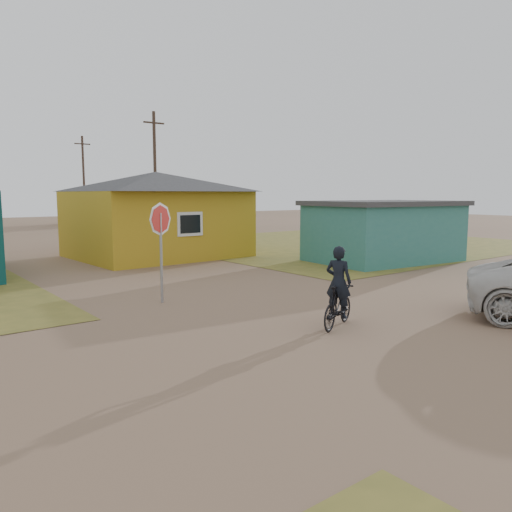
{
  "coord_description": "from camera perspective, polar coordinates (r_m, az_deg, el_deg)",
  "views": [
    {
      "loc": [
        -8.08,
        -7.07,
        2.89
      ],
      "look_at": [
        -0.23,
        3.0,
        1.3
      ],
      "focal_mm": 35.0,
      "sensor_mm": 36.0,
      "label": 1
    }
  ],
  "objects": [
    {
      "name": "shed_turquoise",
      "position": [
        22.27,
        14.37,
        2.82
      ],
      "size": [
        6.71,
        4.93,
        2.6
      ],
      "color": "#36776D",
      "rests_on": "ground"
    },
    {
      "name": "house_beige_east",
      "position": [
        50.43,
        -17.02,
        5.63
      ],
      "size": [
        6.95,
        6.05,
        3.6
      ],
      "color": "tan",
      "rests_on": "ground"
    },
    {
      "name": "cyclist",
      "position": [
        11.0,
        9.37,
        -4.74
      ],
      "size": [
        1.63,
        1.01,
        1.79
      ],
      "color": "black",
      "rests_on": "ground"
    },
    {
      "name": "house_yellow",
      "position": [
        23.59,
        -11.31,
        4.81
      ],
      "size": [
        7.72,
        6.76,
        3.9
      ],
      "color": "#BA931C",
      "rests_on": "ground"
    },
    {
      "name": "grass_ne",
      "position": [
        29.98,
        9.74,
        1.48
      ],
      "size": [
        20.0,
        18.0,
        0.0
      ],
      "primitive_type": "cube",
      "color": "olive",
      "rests_on": "ground"
    },
    {
      "name": "utility_pole_near",
      "position": [
        32.55,
        -11.45,
        9.17
      ],
      "size": [
        1.4,
        0.2,
        8.0
      ],
      "color": "#413027",
      "rests_on": "ground"
    },
    {
      "name": "utility_pole_far",
      "position": [
        47.7,
        -19.08,
        8.22
      ],
      "size": [
        1.4,
        0.2,
        8.0
      ],
      "color": "#413027",
      "rests_on": "ground"
    },
    {
      "name": "stop_sign",
      "position": [
        13.38,
        -10.86,
        2.93
      ],
      "size": [
        0.87,
        0.08,
        2.67
      ],
      "color": "gray",
      "rests_on": "ground"
    },
    {
      "name": "ground",
      "position": [
        11.12,
        10.6,
        -8.09
      ],
      "size": [
        120.0,
        120.0,
        0.0
      ],
      "primitive_type": "plane",
      "color": "#82634B"
    }
  ]
}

